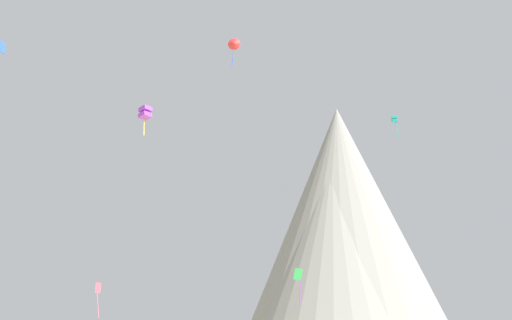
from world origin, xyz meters
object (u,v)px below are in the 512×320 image
at_px(kite_violet_mid, 145,113).
at_px(kite_green_low, 298,278).
at_px(kite_teal_high, 395,120).
at_px(kite_rainbow_low, 98,292).
at_px(kite_blue_high, 0,51).
at_px(rock_massif, 342,236).
at_px(kite_red_high, 234,44).

height_order(kite_violet_mid, kite_green_low, kite_violet_mid).
distance_m(kite_green_low, kite_teal_high, 32.46).
height_order(kite_rainbow_low, kite_blue_high, kite_blue_high).
bearing_deg(kite_rainbow_low, rock_massif, 84.40).
xyz_separation_m(rock_massif, kite_rainbow_low, (-38.26, -41.82, -15.21)).
bearing_deg(kite_green_low, kite_red_high, 113.34).
xyz_separation_m(kite_rainbow_low, kite_green_low, (28.05, -4.40, 1.33)).
relative_size(kite_teal_high, kite_blue_high, 0.90).
bearing_deg(rock_massif, kite_green_low, -102.45).
distance_m(kite_green_low, kite_blue_high, 44.23).
bearing_deg(kite_blue_high, kite_violet_mid, 152.61).
bearing_deg(kite_violet_mid, rock_massif, 17.61).
bearing_deg(kite_blue_high, kite_rainbow_low, -124.37).
bearing_deg(kite_violet_mid, kite_rainbow_low, 59.73).
distance_m(kite_rainbow_low, kite_blue_high, 38.57).
relative_size(rock_massif, kite_red_high, 19.50).
distance_m(rock_massif, kite_blue_high, 84.35).
relative_size(kite_red_high, kite_rainbow_low, 0.65).
bearing_deg(kite_teal_high, kite_red_high, 57.15).
bearing_deg(kite_violet_mid, kite_teal_high, -2.99).
height_order(kite_red_high, kite_rainbow_low, kite_red_high).
xyz_separation_m(kite_rainbow_low, kite_blue_high, (-0.09, -33.18, 19.67)).
bearing_deg(kite_rainbow_low, kite_teal_high, 44.56).
bearing_deg(kite_green_low, kite_violet_mid, 99.42).
distance_m(kite_violet_mid, kite_blue_high, 15.27).
distance_m(rock_massif, kite_violet_mid, 77.31).
relative_size(kite_red_high, kite_green_low, 0.63).
height_order(kite_rainbow_low, kite_teal_high, kite_teal_high).
distance_m(kite_teal_high, kite_blue_high, 59.66).
distance_m(kite_red_high, kite_green_low, 33.03).
height_order(rock_massif, kite_blue_high, rock_massif).
distance_m(kite_red_high, kite_blue_high, 22.30).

